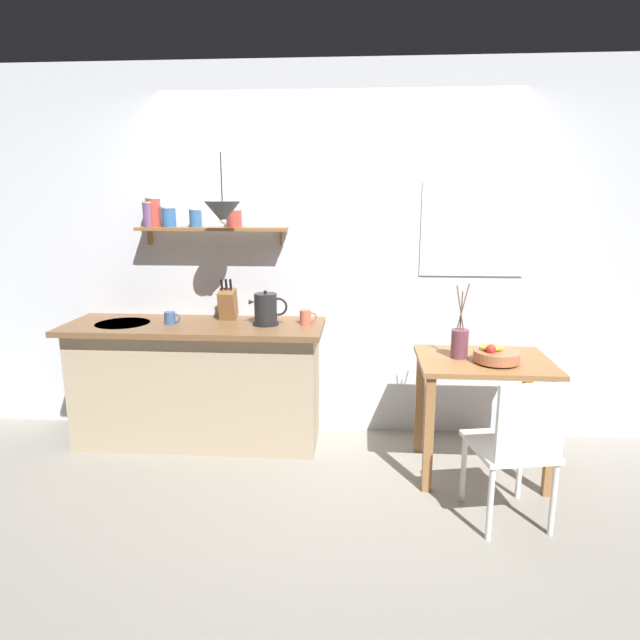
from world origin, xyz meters
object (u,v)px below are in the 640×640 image
at_px(coffee_mug_spare, 306,317).
at_px(dining_table, 483,382).
at_px(twig_vase, 460,343).
at_px(coffee_mug_by_sink, 170,318).
at_px(dining_chair_near, 516,444).
at_px(knife_block, 228,303).
at_px(fruit_bowl, 496,355).
at_px(electric_kettle, 266,309).
at_px(pendant_lamp, 223,212).

bearing_deg(coffee_mug_spare, dining_table, -17.15).
bearing_deg(twig_vase, coffee_mug_by_sink, 172.13).
height_order(dining_chair_near, coffee_mug_by_sink, coffee_mug_by_sink).
distance_m(twig_vase, knife_block, 1.66).
xyz_separation_m(fruit_bowl, electric_kettle, (-1.50, 0.40, 0.18)).
xyz_separation_m(electric_kettle, coffee_mug_by_sink, (-0.68, -0.03, -0.07)).
xyz_separation_m(twig_vase, knife_block, (-1.60, 0.45, 0.14)).
relative_size(fruit_bowl, coffee_mug_by_sink, 2.41).
height_order(dining_table, coffee_mug_spare, coffee_mug_spare).
distance_m(dining_table, fruit_bowl, 0.22).
height_order(dining_table, electric_kettle, electric_kettle).
height_order(fruit_bowl, coffee_mug_spare, coffee_mug_spare).
distance_m(dining_table, pendant_lamp, 2.01).
relative_size(dining_table, pendant_lamp, 1.82).
relative_size(knife_block, coffee_mug_by_sink, 2.65).
relative_size(electric_kettle, pendant_lamp, 0.60).
height_order(dining_table, pendant_lamp, pendant_lamp).
bearing_deg(coffee_mug_spare, pendant_lamp, -163.72).
bearing_deg(coffee_mug_by_sink, electric_kettle, 2.61).
distance_m(twig_vase, electric_kettle, 1.33).
bearing_deg(fruit_bowl, electric_kettle, 164.90).
height_order(dining_chair_near, knife_block, knife_block).
bearing_deg(electric_kettle, dining_chair_near, -31.94).
relative_size(fruit_bowl, coffee_mug_spare, 2.27).
relative_size(fruit_bowl, electric_kettle, 1.02).
xyz_separation_m(fruit_bowl, coffee_mug_by_sink, (-2.17, 0.37, 0.12)).
height_order(dining_chair_near, pendant_lamp, pendant_lamp).
bearing_deg(knife_block, dining_chair_near, -30.84).
xyz_separation_m(dining_table, coffee_mug_by_sink, (-2.13, 0.29, 0.32)).
height_order(electric_kettle, pendant_lamp, pendant_lamp).
relative_size(twig_vase, coffee_mug_by_sink, 4.15).
bearing_deg(fruit_bowl, pendant_lamp, 170.70).
bearing_deg(coffee_mug_spare, fruit_bowl, -19.86).
bearing_deg(dining_chair_near, electric_kettle, 148.06).
bearing_deg(fruit_bowl, coffee_mug_spare, 160.14).
relative_size(dining_chair_near, knife_block, 2.85).
height_order(fruit_bowl, coffee_mug_by_sink, coffee_mug_by_sink).
bearing_deg(pendant_lamp, dining_chair_near, -25.02).
bearing_deg(coffee_mug_spare, coffee_mug_by_sink, -175.92).
relative_size(electric_kettle, coffee_mug_by_sink, 2.36).
height_order(dining_chair_near, electric_kettle, electric_kettle).
bearing_deg(pendant_lamp, coffee_mug_by_sink, 168.54).
bearing_deg(fruit_bowl, dining_table, 121.90).
height_order(fruit_bowl, electric_kettle, electric_kettle).
height_order(twig_vase, electric_kettle, twig_vase).
height_order(dining_chair_near, twig_vase, twig_vase).
relative_size(electric_kettle, knife_block, 0.89).
bearing_deg(dining_chair_near, twig_vase, 108.61).
relative_size(dining_table, dining_chair_near, 0.95).
height_order(fruit_bowl, twig_vase, twig_vase).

